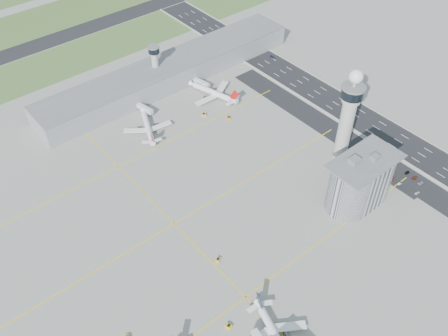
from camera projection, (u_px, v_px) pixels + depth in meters
ground at (264, 221)px, 277.67m from camera, size 1000.00×1000.00×0.00m
grass_strip_0 at (52, 66)px, 394.30m from camera, size 480.00×50.00×0.08m
grass_strip_1 at (14, 30)px, 436.27m from camera, size 480.00×60.00×0.08m
runway at (32, 47)px, 414.99m from camera, size 480.00×22.00×0.10m
highway at (391, 136)px, 330.87m from camera, size 28.00×500.00×0.10m
barrier_left at (378, 145)px, 324.01m from camera, size 0.60×500.00×1.20m
barrier_right at (404, 127)px, 336.97m from camera, size 0.60×500.00×1.20m
landside_road at (380, 160)px, 313.71m from camera, size 18.00×260.00×0.08m
parking_lot at (393, 172)px, 306.06m from camera, size 20.00×44.00×0.10m
taxiway_line_h_0 at (246, 297)px, 242.36m from camera, size 260.00×0.60×0.01m
taxiway_line_h_1 at (174, 224)px, 275.94m from camera, size 260.00×0.60×0.01m
taxiway_line_h_2 at (118, 167)px, 309.52m from camera, size 260.00×0.60×0.01m
taxiway_line_v at (174, 224)px, 275.94m from camera, size 0.60×260.00×0.01m
control_tower at (348, 114)px, 291.39m from camera, size 14.00×14.00×64.50m
secondary_tower at (155, 63)px, 362.57m from camera, size 8.60×8.60×31.90m
admin_building at (360, 181)px, 278.91m from camera, size 42.00×24.00×33.50m
terminal_pier at (169, 72)px, 373.58m from camera, size 210.00×32.00×15.80m
airplane_near_c at (276, 333)px, 223.05m from camera, size 41.76×45.60×10.63m
airplane_far_a at (147, 123)px, 332.36m from camera, size 45.50×48.55×10.84m
airplane_far_b at (212, 89)px, 360.21m from camera, size 47.38×51.98×12.25m
jet_bridge_far_0 at (138, 106)px, 350.51m from camera, size 5.39×14.31×5.70m
jet_bridge_far_1 at (195, 81)px, 373.65m from camera, size 5.39×14.31×5.70m
tug_1 at (229, 326)px, 230.23m from camera, size 2.83×3.46×1.74m
tug_2 at (258, 300)px, 240.23m from camera, size 3.92×3.76×1.88m
tug_3 at (218, 260)px, 257.48m from camera, size 3.53×3.19×1.70m
tug_4 at (204, 114)px, 346.85m from camera, size 3.87×3.66×1.85m
tug_5 at (229, 118)px, 344.27m from camera, size 3.12×3.60×1.76m
car_lot_0 at (417, 193)px, 292.50m from camera, size 3.63×1.83×1.19m
car_lot_1 at (400, 183)px, 298.18m from camera, size 3.71×1.80×1.17m
car_lot_2 at (393, 179)px, 301.16m from camera, size 4.02×2.05×1.09m
car_lot_3 at (386, 172)px, 305.11m from camera, size 4.35×1.79×1.26m
car_lot_4 at (374, 165)px, 310.08m from camera, size 3.98×1.99×1.30m
car_lot_5 at (365, 161)px, 312.35m from camera, size 3.80×1.62×1.22m
car_lot_6 at (421, 183)px, 298.43m from camera, size 4.67×2.52×1.24m
car_lot_7 at (415, 178)px, 301.54m from camera, size 4.17×2.05×1.17m
car_lot_8 at (407, 173)px, 304.88m from camera, size 3.79×1.69×1.27m
car_lot_9 at (391, 164)px, 310.47m from camera, size 3.46×1.58×1.10m
car_lot_10 at (386, 161)px, 312.50m from camera, size 4.13×2.34×1.09m
car_lot_11 at (372, 152)px, 318.40m from camera, size 4.33×2.34×1.19m
car_hw_1 at (348, 109)px, 352.22m from camera, size 1.56×3.51×1.12m
car_hw_2 at (272, 57)px, 402.68m from camera, size 2.76×4.76×1.25m
car_hw_4 at (215, 36)px, 427.82m from camera, size 1.78×3.61×1.19m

